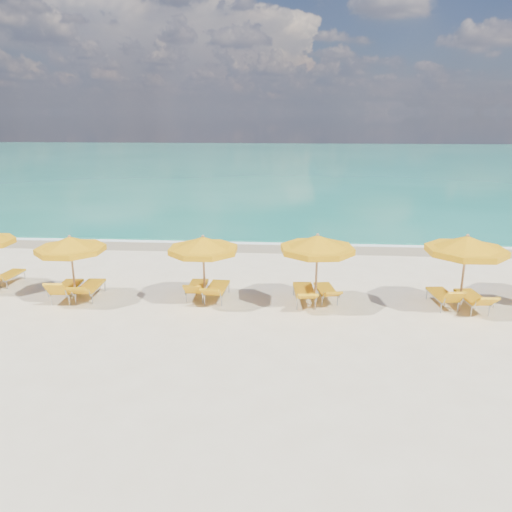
{
  "coord_description": "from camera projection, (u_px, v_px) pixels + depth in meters",
  "views": [
    {
      "loc": [
        1.28,
        -15.65,
        6.16
      ],
      "look_at": [
        0.0,
        1.5,
        1.2
      ],
      "focal_mm": 35.0,
      "sensor_mm": 36.0,
      "label": 1
    }
  ],
  "objects": [
    {
      "name": "whitecap_far",
      "position": [
        379.0,
        194.0,
        39.22
      ],
      "size": [
        18.0,
        0.3,
        0.05
      ],
      "primitive_type": "cube",
      "color": "white",
      "rests_on": "ground"
    },
    {
      "name": "lounger_1_right",
      "position": [
        9.0,
        279.0,
        18.53
      ],
      "size": [
        0.67,
        1.77,
        0.71
      ],
      "rotation": [
        0.0,
        0.0,
        -0.06
      ],
      "color": "#A5A8AD",
      "rests_on": "ground"
    },
    {
      "name": "lounger_4_right",
      "position": [
        326.0,
        294.0,
        16.97
      ],
      "size": [
        0.89,
        1.85,
        0.69
      ],
      "rotation": [
        0.0,
        0.0,
        0.19
      ],
      "color": "#A5A8AD",
      "rests_on": "ground"
    },
    {
      "name": "foam_line",
      "position": [
        266.0,
        242.0,
        24.66
      ],
      "size": [
        120.0,
        1.2,
        0.03
      ],
      "primitive_type": "cube",
      "color": "white",
      "rests_on": "ground"
    },
    {
      "name": "lounger_3_left",
      "position": [
        197.0,
        291.0,
        17.22
      ],
      "size": [
        0.67,
        1.84,
        0.83
      ],
      "rotation": [
        0.0,
        0.0,
        0.03
      ],
      "color": "#A5A8AD",
      "rests_on": "ground"
    },
    {
      "name": "umbrella_4",
      "position": [
        317.0,
        244.0,
        15.91
      ],
      "size": [
        2.98,
        2.98,
        2.47
      ],
      "rotation": [
        0.0,
        0.0,
        -0.26
      ],
      "color": "tan",
      "rests_on": "ground"
    },
    {
      "name": "lounger_5_right",
      "position": [
        472.0,
        302.0,
        16.16
      ],
      "size": [
        0.84,
        1.96,
        0.84
      ],
      "rotation": [
        0.0,
        0.0,
        0.11
      ],
      "color": "#A5A8AD",
      "rests_on": "ground"
    },
    {
      "name": "whitecap_near",
      "position": [
        184.0,
        208.0,
        33.52
      ],
      "size": [
        14.0,
        0.36,
        0.05
      ],
      "primitive_type": "cube",
      "color": "white",
      "rests_on": "ground"
    },
    {
      "name": "umbrella_3",
      "position": [
        203.0,
        245.0,
        16.18
      ],
      "size": [
        3.06,
        3.06,
        2.36
      ],
      "rotation": [
        0.0,
        0.0,
        0.41
      ],
      "color": "tan",
      "rests_on": "ground"
    },
    {
      "name": "lounger_4_left",
      "position": [
        304.0,
        296.0,
        16.71
      ],
      "size": [
        0.83,
        2.11,
        0.79
      ],
      "rotation": [
        0.0,
        0.0,
        0.08
      ],
      "color": "#A5A8AD",
      "rests_on": "ground"
    },
    {
      "name": "lounger_3_right",
      "position": [
        217.0,
        293.0,
        17.02
      ],
      "size": [
        0.77,
        1.98,
        0.82
      ],
      "rotation": [
        0.0,
        0.0,
        -0.07
      ],
      "color": "#A5A8AD",
      "rests_on": "ground"
    },
    {
      "name": "ocean",
      "position": [
        283.0,
        163.0,
        62.79
      ],
      "size": [
        120.0,
        80.0,
        0.3
      ],
      "primitive_type": "cube",
      "color": "#136E59",
      "rests_on": "ground"
    },
    {
      "name": "lounger_2_left",
      "position": [
        67.0,
        292.0,
        17.06
      ],
      "size": [
        0.78,
        1.95,
        0.96
      ],
      "rotation": [
        0.0,
        0.0,
        0.07
      ],
      "color": "#A5A8AD",
      "rests_on": "ground"
    },
    {
      "name": "umbrella_2",
      "position": [
        70.0,
        245.0,
        16.37
      ],
      "size": [
        2.98,
        2.98,
        2.31
      ],
      "rotation": [
        0.0,
        0.0,
        0.39
      ],
      "color": "tan",
      "rests_on": "ground"
    },
    {
      "name": "lounger_2_right",
      "position": [
        90.0,
        291.0,
        17.16
      ],
      "size": [
        0.7,
        1.96,
        0.81
      ],
      "rotation": [
        0.0,
        0.0,
        0.03
      ],
      "color": "#A5A8AD",
      "rests_on": "ground"
    },
    {
      "name": "umbrella_5",
      "position": [
        467.0,
        246.0,
        15.51
      ],
      "size": [
        3.33,
        3.33,
        2.55
      ],
      "rotation": [
        0.0,
        0.0,
        0.42
      ],
      "color": "tan",
      "rests_on": "ground"
    },
    {
      "name": "lounger_5_left",
      "position": [
        442.0,
        300.0,
        16.41
      ],
      "size": [
        0.82,
        1.83,
        0.88
      ],
      "rotation": [
        0.0,
        0.0,
        0.13
      ],
      "color": "#A5A8AD",
      "rests_on": "ground"
    },
    {
      "name": "wet_sand_band",
      "position": [
        265.0,
        246.0,
        23.89
      ],
      "size": [
        120.0,
        2.6,
        0.01
      ],
      "primitive_type": "cube",
      "color": "tan",
      "rests_on": "ground"
    },
    {
      "name": "ground_plane",
      "position": [
        253.0,
        302.0,
        16.8
      ],
      "size": [
        120.0,
        120.0,
        0.0
      ],
      "primitive_type": "plane",
      "color": "beige"
    }
  ]
}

